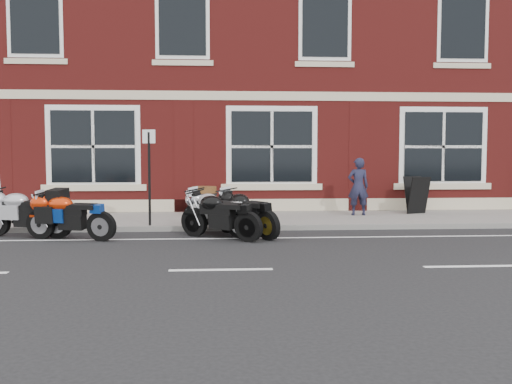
# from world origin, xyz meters

# --- Properties ---
(ground) EXTENTS (80.00, 80.00, 0.00)m
(ground) POSITION_xyz_m (0.00, 0.00, 0.00)
(ground) COLOR black
(ground) RESTS_ON ground
(sidewalk) EXTENTS (30.00, 3.00, 0.12)m
(sidewalk) POSITION_xyz_m (0.00, 3.00, 0.06)
(sidewalk) COLOR slate
(sidewalk) RESTS_ON ground
(kerb) EXTENTS (30.00, 0.16, 0.12)m
(kerb) POSITION_xyz_m (0.00, 1.42, 0.06)
(kerb) COLOR slate
(kerb) RESTS_ON ground
(pub_building) EXTENTS (24.00, 12.00, 12.00)m
(pub_building) POSITION_xyz_m (0.00, 10.50, 6.00)
(pub_building) COLOR maroon
(pub_building) RESTS_ON ground
(moto_touring_silver) EXTENTS (2.07, 0.76, 1.39)m
(moto_touring_silver) POSITION_xyz_m (-4.17, 0.71, 0.57)
(moto_touring_silver) COLOR black
(moto_touring_silver) RESTS_ON ground
(moto_sport_red) EXTENTS (1.96, 0.73, 0.91)m
(moto_sport_red) POSITION_xyz_m (-3.11, 0.25, 0.52)
(moto_sport_red) COLOR black
(moto_sport_red) RESTS_ON ground
(moto_sport_black) EXTENTS (1.30, 1.73, 0.92)m
(moto_sport_black) POSITION_xyz_m (0.57, 0.53, 0.53)
(moto_sport_black) COLOR black
(moto_sport_black) RESTS_ON ground
(moto_sport_silver) EXTENTS (1.49, 1.55, 0.91)m
(moto_sport_silver) POSITION_xyz_m (-0.09, 0.77, 0.52)
(moto_sport_silver) COLOR black
(moto_sport_silver) RESTS_ON ground
(moto_naked_black) EXTENTS (1.70, 1.32, 0.91)m
(moto_naked_black) POSITION_xyz_m (-0.01, 0.17, 0.52)
(moto_naked_black) COLOR black
(moto_naked_black) RESTS_ON ground
(pedestrian_left) EXTENTS (0.58, 0.39, 1.54)m
(pedestrian_left) POSITION_xyz_m (3.72, 3.35, 0.89)
(pedestrian_left) COLOR #1B1C32
(pedestrian_left) RESTS_ON sidewalk
(a_board_sign) EXTENTS (0.72, 0.59, 1.03)m
(a_board_sign) POSITION_xyz_m (5.45, 3.69, 0.63)
(a_board_sign) COLOR black
(a_board_sign) RESTS_ON sidewalk
(barrel_planter) EXTENTS (0.70, 0.70, 0.78)m
(barrel_planter) POSITION_xyz_m (-0.41, 3.55, 0.51)
(barrel_planter) COLOR #462412
(barrel_planter) RESTS_ON sidewalk
(parking_sign) EXTENTS (0.30, 0.11, 2.21)m
(parking_sign) POSITION_xyz_m (-1.61, 1.55, 1.40)
(parking_sign) COLOR black
(parking_sign) RESTS_ON sidewalk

